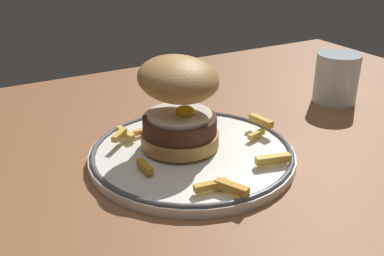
# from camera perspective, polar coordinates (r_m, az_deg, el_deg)

# --- Properties ---
(ground_plane) EXTENTS (1.34, 0.89, 0.04)m
(ground_plane) POSITION_cam_1_polar(r_m,az_deg,el_deg) (0.60, -1.98, -6.74)
(ground_plane) COLOR #905A38
(dinner_plate) EXTENTS (0.28, 0.28, 0.02)m
(dinner_plate) POSITION_cam_1_polar(r_m,az_deg,el_deg) (0.61, -0.00, -3.20)
(dinner_plate) COLOR white
(dinner_plate) RESTS_ON ground_plane
(burger) EXTENTS (0.12, 0.13, 0.13)m
(burger) POSITION_cam_1_polar(r_m,az_deg,el_deg) (0.60, -1.64, 3.35)
(burger) COLOR #B2813E
(burger) RESTS_ON dinner_plate
(fries_pile) EXTENTS (0.22, 0.24, 0.02)m
(fries_pile) POSITION_cam_1_polar(r_m,az_deg,el_deg) (0.59, 1.82, -2.82)
(fries_pile) COLOR #EEAC47
(fries_pile) RESTS_ON dinner_plate
(water_glass) EXTENTS (0.08, 0.08, 0.09)m
(water_glass) POSITION_cam_1_polar(r_m,az_deg,el_deg) (0.84, 17.71, 5.64)
(water_glass) COLOR silver
(water_glass) RESTS_ON ground_plane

